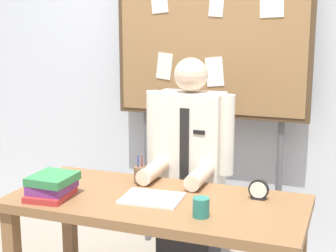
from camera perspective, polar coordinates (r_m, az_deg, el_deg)
back_wall at (r=3.65m, az=5.64°, el=7.18°), size 6.40×0.08×2.70m
desk at (r=2.70m, az=-1.25°, el=-10.08°), size 1.53×0.69×0.74m
person at (r=3.18m, az=2.39°, el=-6.20°), size 0.55×0.56×1.42m
bulletin_board at (r=3.44m, az=4.81°, el=9.24°), size 1.32×0.09×2.05m
book_stack at (r=2.74m, az=-12.80°, el=-6.51°), size 0.23×0.27×0.12m
open_notebook at (r=2.65m, az=-1.80°, el=-8.05°), size 0.32×0.25×0.01m
desk_clock at (r=2.68m, az=10.06°, el=-7.08°), size 0.11×0.04×0.11m
coffee_mug at (r=2.42m, az=3.70°, el=-9.03°), size 0.08×0.08×0.09m
pen_holder at (r=2.89m, az=-3.12°, el=-5.45°), size 0.07×0.07×0.16m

